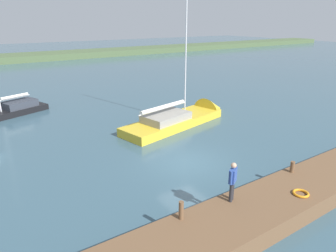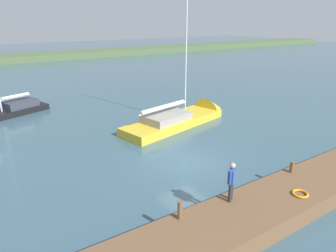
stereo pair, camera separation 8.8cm
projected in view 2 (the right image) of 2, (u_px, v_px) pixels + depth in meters
The scene contains 8 objects.
ground_plane at pixel (185, 162), 17.19m from camera, with size 200.00×200.00×0.00m, color #385666.
far_shoreline at pixel (22, 61), 58.63m from camera, with size 180.00×8.00×2.40m, color #4C603D.
dock_pier at pixel (270, 206), 12.49m from camera, with size 25.80×2.59×0.78m, color brown.
mooring_post_near at pixel (180, 210), 10.95m from camera, with size 0.18×0.18×0.71m, color brown.
mooring_post_far at pixel (292, 167), 14.33m from camera, with size 0.20×0.20×0.54m, color brown.
life_ring_buoy at pixel (300, 194), 12.55m from camera, with size 0.66×0.66×0.10m, color orange.
sailboat_far_left at pixel (189, 118), 24.10m from camera, with size 10.77×4.76×12.01m.
person_on_dock at pixel (232, 179), 11.87m from camera, with size 0.56×0.41×1.65m.
Camera 2 is at (9.36, 12.44, 7.62)m, focal length 32.71 mm.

